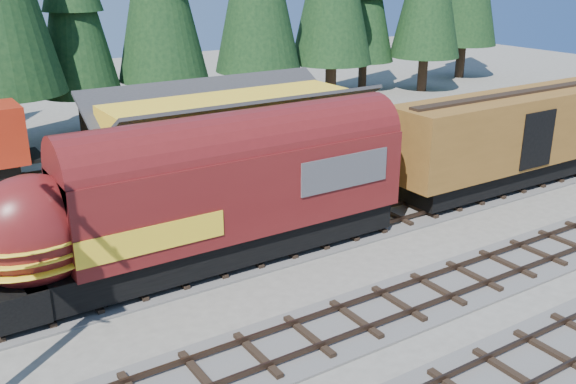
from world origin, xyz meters
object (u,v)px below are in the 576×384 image
boxcar (511,137)px  pickup_truck_a (10,261)px  depot (232,136)px  locomotive (199,205)px

boxcar → pickup_truck_a: (-22.96, 2.63, -1.76)m
depot → locomotive: (-4.85, -6.50, -0.41)m
depot → locomotive: 8.12m
pickup_truck_a → boxcar: bearing=-82.5°
locomotive → pickup_truck_a: 6.83m
boxcar → pickup_truck_a: boxcar is taller
boxcar → locomotive: bearing=180.0°
boxcar → pickup_truck_a: bearing=173.5°
pickup_truck_a → depot: bearing=-56.4°
depot → boxcar: bearing=-28.4°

